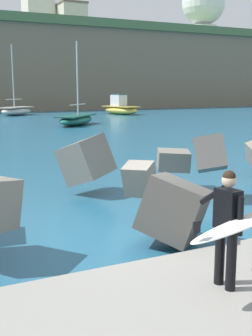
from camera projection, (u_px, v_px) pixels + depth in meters
The scene contains 9 objects.
ground_plane at pixel (142, 233), 9.41m from camera, with size 400.00×400.00×0.00m, color #235B7A.
surfer_with_board at pixel (234, 222), 6.11m from camera, with size 2.11×1.23×1.78m.
boat_near_left at pixel (16, 111), 49.42m from camera, with size 4.86×4.44×7.99m.
boat_near_centre at pixel (120, 108), 51.35m from camera, with size 3.48×5.95×2.43m.
boat_near_right at pixel (76, 119), 36.53m from camera, with size 5.14×5.38×7.03m.
headland_bluff at pixel (64, 70), 79.97m from camera, with size 79.39×42.88×12.82m.
radar_dome at pixel (203, 6), 84.90m from camera, with size 8.58×8.58×11.24m.
station_building_west at pixel (38, 13), 71.17m from camera, with size 4.70×5.52×5.45m.
station_building_central at pixel (71, 16), 69.96m from camera, with size 4.21×5.98×3.92m.
Camera 1 is at (-4.19, -7.95, 3.17)m, focal length 45.47 mm.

